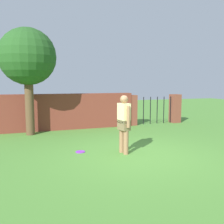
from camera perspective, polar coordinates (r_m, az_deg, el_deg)
name	(u,v)px	position (r m, az deg, el deg)	size (l,w,h in m)	color
ground_plane	(137,155)	(6.86, 5.84, -9.82)	(40.00, 40.00, 0.00)	#4C8433
brick_wall	(59,112)	(10.56, -12.10, 0.05)	(6.39, 0.50, 1.50)	brown
tree	(28,58)	(9.73, -18.97, 11.79)	(2.08, 2.08, 3.96)	brown
person	(124,121)	(6.78, 2.78, -2.21)	(0.28, 0.53, 1.62)	#9E704C
fence_gate	(154,109)	(11.99, 9.67, 0.63)	(2.82, 0.44, 1.40)	brown
frisbee_purple	(80,152)	(7.12, -7.34, -9.13)	(0.27, 0.27, 0.02)	purple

